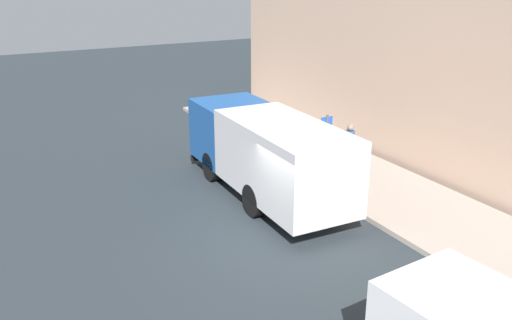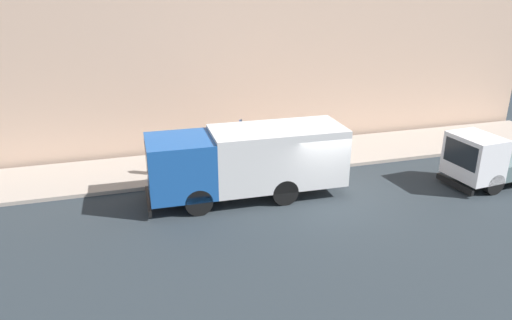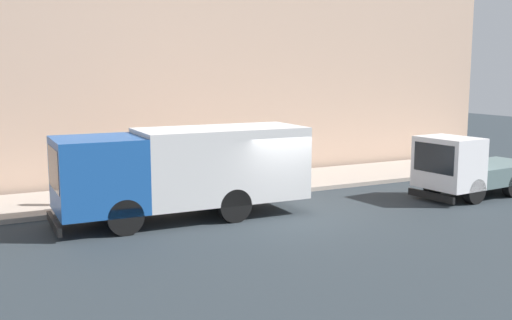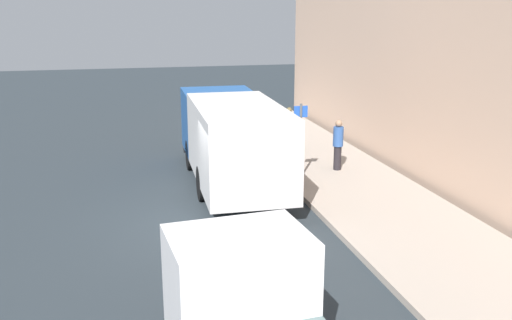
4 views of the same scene
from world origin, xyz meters
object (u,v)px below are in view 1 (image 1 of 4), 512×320
large_utility_truck (266,150)px  traffic_cone_orange (283,151)px  pedestrian_walking (291,132)px  street_sign_post (326,143)px  pedestrian_standing (349,146)px

large_utility_truck → traffic_cone_orange: (2.26, 2.66, -1.15)m
large_utility_truck → pedestrian_walking: size_ratio=4.44×
large_utility_truck → street_sign_post: 2.18m
pedestrian_walking → pedestrian_standing: size_ratio=1.03×
large_utility_truck → traffic_cone_orange: size_ratio=13.96×
large_utility_truck → street_sign_post: large_utility_truck is taller
pedestrian_standing → large_utility_truck: bearing=-75.8°
pedestrian_walking → pedestrian_standing: pedestrian_walking is taller
pedestrian_standing → street_sign_post: street_sign_post is taller
large_utility_truck → pedestrian_walking: (2.74, 2.84, -0.50)m
large_utility_truck → street_sign_post: (2.16, -0.32, 0.01)m
large_utility_truck → pedestrian_standing: large_utility_truck is taller
pedestrian_standing → street_sign_post: 1.80m
large_utility_truck → street_sign_post: size_ratio=3.21×
pedestrian_walking → pedestrian_standing: (0.98, -2.45, -0.02)m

